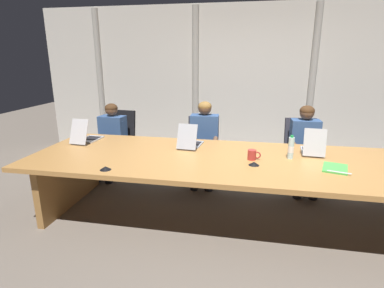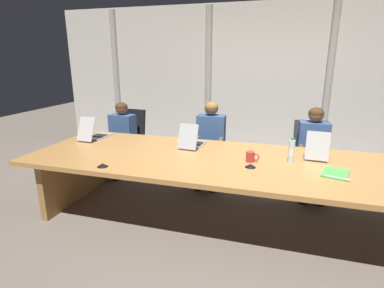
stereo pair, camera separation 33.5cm
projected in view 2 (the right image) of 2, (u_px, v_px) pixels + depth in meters
name	position (u px, v px, depth m)	size (l,w,h in m)	color
ground_plane	(246.00, 223.00, 3.38)	(15.92, 15.92, 0.00)	#6B6056
conference_table	(249.00, 172.00, 3.22)	(4.85, 1.44, 0.72)	#B77F42
curtain_backdrop	(267.00, 83.00, 5.30)	(7.96, 0.17, 2.66)	beige
laptop_left_end	(94.00, 134.00, 4.06)	(0.26, 0.47, 0.31)	#BCBCC1
laptop_left_mid	(192.00, 142.00, 3.70)	(0.27, 0.44, 0.30)	#A8ADB7
laptop_center	(316.00, 152.00, 3.30)	(0.26, 0.42, 0.31)	#BCBCC1
office_chair_left_end	(128.00, 148.00, 4.91)	(0.60, 0.60, 0.97)	black
office_chair_left_mid	(209.00, 157.00, 4.54)	(0.60, 0.60, 0.92)	#2D2D38
office_chair_center	(310.00, 166.00, 4.15)	(0.60, 0.60, 0.94)	#2D2D38
person_left_end	(120.00, 134.00, 4.70)	(0.42, 0.57, 1.11)	#335184
person_left_mid	(210.00, 139.00, 4.30)	(0.43, 0.56, 1.18)	#335184
person_center	(313.00, 147.00, 3.92)	(0.40, 0.56, 1.16)	#335184
water_bottle_primary	(291.00, 151.00, 3.14)	(0.06, 0.06, 0.26)	silver
coffee_mug_near	(251.00, 157.00, 3.16)	(0.14, 0.09, 0.11)	#B2332D
conference_mic_left_side	(103.00, 165.00, 3.03)	(0.11, 0.11, 0.04)	black
conference_mic_right_side	(250.00, 166.00, 3.01)	(0.11, 0.11, 0.04)	black
spiral_notepad	(335.00, 173.00, 2.84)	(0.29, 0.35, 0.03)	#4CB74C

